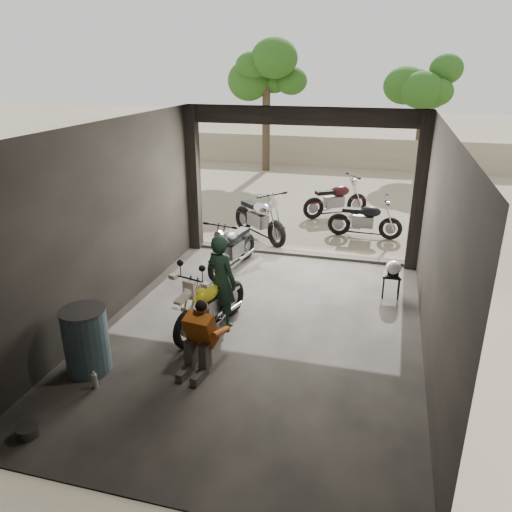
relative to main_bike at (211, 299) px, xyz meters
The scene contains 16 objects.
ground 0.94m from the main_bike, ahead, with size 80.00×80.00×0.00m, color #7A6D56.
garage 1.24m from the main_bike, 41.34° to the left, with size 7.00×7.13×3.20m.
boundary_wall 14.14m from the main_bike, 86.94° to the left, with size 18.00×0.30×1.20m, color gray.
tree_left 13.27m from the main_bike, 100.09° to the left, with size 2.20×2.20×5.60m.
tree_right 14.87m from the main_bike, 75.87° to the left, with size 2.20×2.20×5.00m.
main_bike is the anchor object (origin of this frame).
left_bike 2.52m from the main_bike, 99.79° to the left, with size 0.68×1.65×1.11m, color black, non-canonical shape.
outside_bike_a 4.51m from the main_bike, 94.95° to the left, with size 0.75×1.82×1.23m, color black, non-canonical shape.
outside_bike_b 6.94m from the main_bike, 80.24° to the left, with size 0.69×1.69×1.14m, color #370D10, non-canonical shape.
outside_bike_c 5.65m from the main_bike, 68.54° to the left, with size 0.64×1.56×1.05m, color black, non-canonical shape.
rider 0.33m from the main_bike, 60.35° to the left, with size 0.57×0.37×1.55m, color black.
mechanic 1.22m from the main_bike, 78.86° to the right, with size 0.51×0.70×1.01m, color #B35A17, non-canonical shape.
stool 3.39m from the main_bike, 35.69° to the left, with size 0.32×0.32×0.45m.
helmet 3.39m from the main_bike, 35.45° to the left, with size 0.28×0.29×0.26m, color white.
oil_drum 1.98m from the main_bike, 129.06° to the right, with size 0.60×0.60×0.94m, color #3B5663.
sign_post 5.20m from the main_bike, 42.71° to the left, with size 0.80×0.08×2.39m.
Camera 1 is at (1.77, -6.76, 4.01)m, focal length 35.00 mm.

